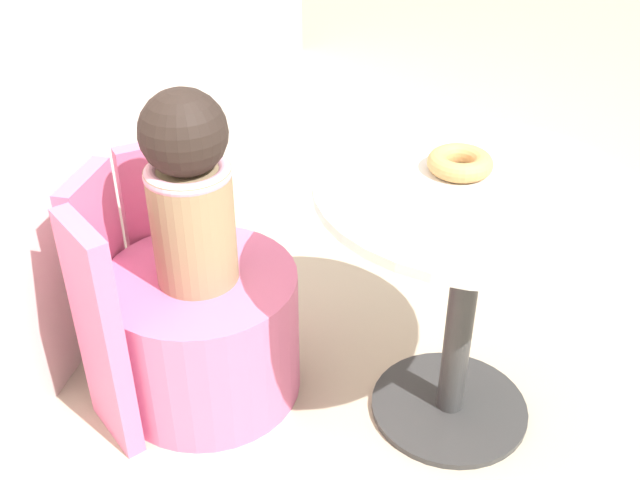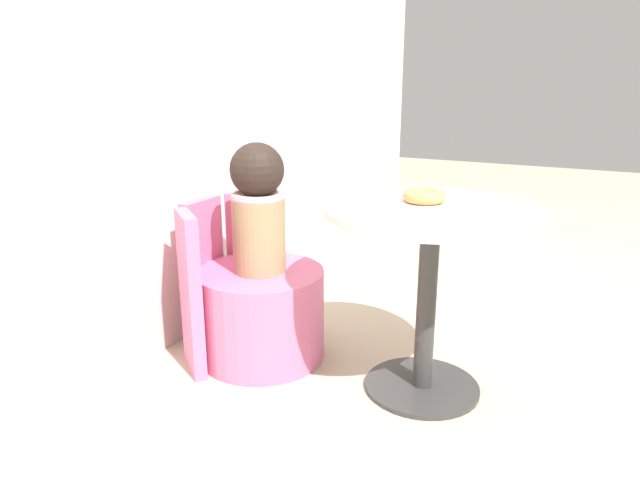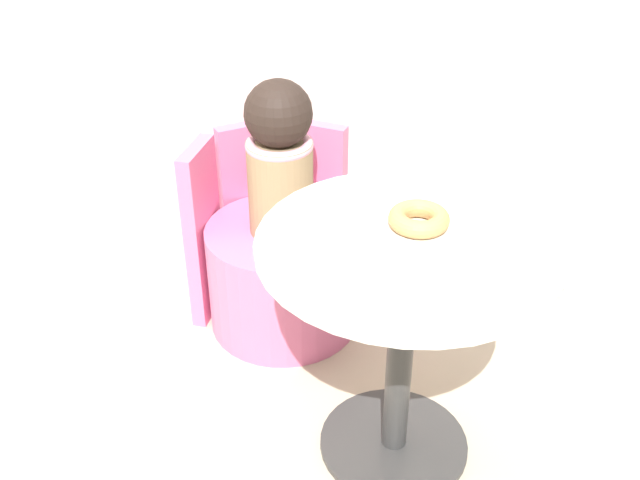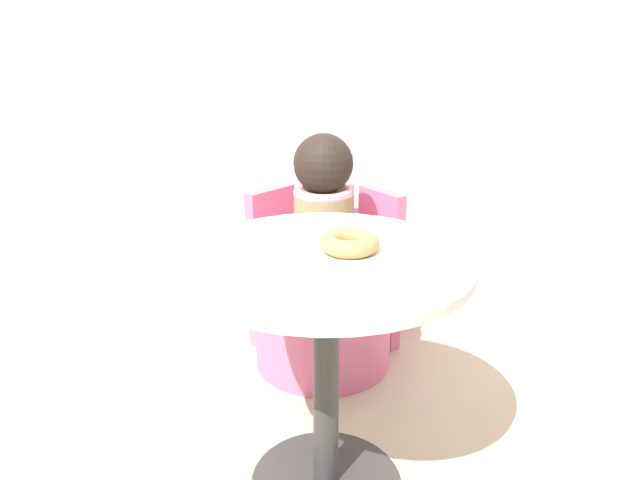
{
  "view_description": "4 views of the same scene",
  "coord_description": "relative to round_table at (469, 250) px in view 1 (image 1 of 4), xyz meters",
  "views": [
    {
      "loc": [
        -1.48,
        0.03,
        1.54
      ],
      "look_at": [
        0.01,
        0.35,
        0.56
      ],
      "focal_mm": 42.0,
      "sensor_mm": 36.0,
      "label": 1
    },
    {
      "loc": [
        -1.84,
        -0.52,
        1.17
      ],
      "look_at": [
        -0.01,
        0.39,
        0.57
      ],
      "focal_mm": 32.0,
      "sensor_mm": 36.0,
      "label": 2
    },
    {
      "loc": [
        -0.81,
        -1.3,
        1.7
      ],
      "look_at": [
        -0.01,
        0.3,
        0.57
      ],
      "focal_mm": 42.0,
      "sensor_mm": 36.0,
      "label": 3
    },
    {
      "loc": [
        0.14,
        -1.49,
        1.3
      ],
      "look_at": [
        0.04,
        0.32,
        0.65
      ],
      "focal_mm": 35.0,
      "sensor_mm": 36.0,
      "label": 4
    }
  ],
  "objects": [
    {
      "name": "ground_plane",
      "position": [
        -0.08,
        0.01,
        -0.54
      ],
      "size": [
        12.0,
        12.0,
        0.0
      ],
      "primitive_type": "plane",
      "color": "#B7A88E"
    },
    {
      "name": "round_table",
      "position": [
        0.0,
        0.0,
        0.0
      ],
      "size": [
        0.76,
        0.76,
        0.72
      ],
      "color": "#333333",
      "rests_on": "ground_plane"
    },
    {
      "name": "child_figure",
      "position": [
        -0.04,
        0.69,
        0.12
      ],
      "size": [
        0.22,
        0.22,
        0.52
      ],
      "color": "#937A56",
      "rests_on": "tub_chair"
    },
    {
      "name": "tub_chair",
      "position": [
        -0.04,
        0.69,
        -0.34
      ],
      "size": [
        0.53,
        0.53,
        0.39
      ],
      "color": "#DB6693",
      "rests_on": "ground_plane"
    },
    {
      "name": "donut",
      "position": [
        0.06,
        0.05,
        0.2
      ],
      "size": [
        0.16,
        0.16,
        0.05
      ],
      "color": "tan",
      "rests_on": "round_table"
    },
    {
      "name": "booth_backrest",
      "position": [
        -0.04,
        0.91,
        -0.21
      ],
      "size": [
        0.62,
        0.23,
        0.66
      ],
      "color": "#DB6693",
      "rests_on": "ground_plane"
    }
  ]
}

